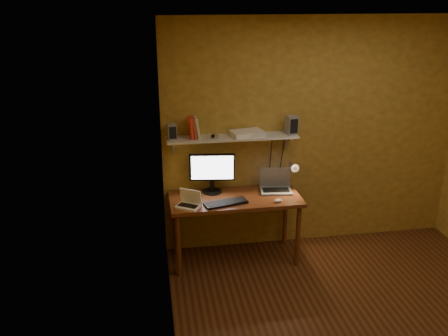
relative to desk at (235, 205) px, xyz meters
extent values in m
cube|color=#593517|center=(0.95, -1.28, -0.67)|extent=(3.40, 3.20, 0.02)
cube|color=silver|center=(0.95, -1.28, 1.95)|extent=(3.40, 3.20, 0.02)
cube|color=gold|center=(0.95, 0.33, 0.64)|extent=(3.40, 0.02, 2.60)
cube|color=gold|center=(-0.76, -1.28, 0.64)|extent=(0.02, 3.20, 2.60)
cube|color=brown|center=(0.00, 0.00, 0.07)|extent=(1.40, 0.60, 0.04)
cylinder|color=brown|center=(-0.64, -0.24, -0.31)|extent=(0.05, 0.05, 0.71)
cylinder|color=brown|center=(0.64, -0.24, -0.31)|extent=(0.05, 0.05, 0.71)
cylinder|color=brown|center=(-0.64, 0.24, -0.31)|extent=(0.05, 0.05, 0.71)
cylinder|color=brown|center=(0.64, 0.24, -0.31)|extent=(0.05, 0.05, 0.71)
cube|color=silver|center=(0.00, 0.19, 0.70)|extent=(1.40, 0.25, 0.02)
cube|color=silver|center=(-0.62, 0.30, 0.60)|extent=(0.03, 0.03, 0.18)
cube|color=silver|center=(0.62, 0.30, 0.60)|extent=(0.03, 0.03, 0.18)
cylinder|color=black|center=(-0.23, 0.18, 0.09)|extent=(0.23, 0.23, 0.02)
cube|color=black|center=(-0.23, 0.18, 0.17)|extent=(0.05, 0.04, 0.15)
cube|color=black|center=(-0.23, 0.18, 0.38)|extent=(0.49, 0.09, 0.30)
cube|color=white|center=(-0.23, 0.16, 0.38)|extent=(0.45, 0.06, 0.26)
cube|color=gray|center=(0.47, 0.08, 0.10)|extent=(0.37, 0.28, 0.02)
cube|color=black|center=(0.47, 0.08, 0.11)|extent=(0.30, 0.17, 0.00)
cube|color=gray|center=(0.48, 0.17, 0.22)|extent=(0.35, 0.11, 0.24)
cube|color=#13173B|center=(0.48, 0.17, 0.22)|extent=(0.30, 0.08, 0.20)
cube|color=white|center=(-0.52, -0.17, 0.10)|extent=(0.28, 0.26, 0.02)
cube|color=black|center=(-0.52, -0.17, 0.11)|extent=(0.21, 0.18, 0.00)
cube|color=white|center=(-0.49, -0.12, 0.18)|extent=(0.22, 0.16, 0.16)
cube|color=black|center=(-0.49, -0.12, 0.18)|extent=(0.19, 0.14, 0.14)
cube|color=black|center=(-0.13, -0.15, 0.10)|extent=(0.47, 0.24, 0.02)
ellipsoid|color=white|center=(0.42, -0.19, 0.10)|extent=(0.09, 0.06, 0.03)
cube|color=silver|center=(0.66, 0.24, 0.08)|extent=(0.05, 0.06, 0.08)
cylinder|color=silver|center=(0.66, 0.24, 0.23)|extent=(0.02, 0.02, 0.28)
cylinder|color=silver|center=(0.66, 0.16, 0.37)|extent=(0.01, 0.16, 0.01)
cone|color=silver|center=(0.66, 0.08, 0.37)|extent=(0.09, 0.09, 0.09)
sphere|color=#FFE0A5|center=(0.66, 0.06, 0.37)|extent=(0.04, 0.04, 0.04)
cube|color=gray|center=(-0.64, 0.18, 0.79)|extent=(0.10, 0.10, 0.16)
cube|color=gray|center=(0.64, 0.18, 0.81)|extent=(0.13, 0.13, 0.20)
cube|color=red|center=(-0.44, 0.20, 0.82)|extent=(0.05, 0.15, 0.22)
cube|color=#AC4431|center=(-0.41, 0.20, 0.82)|extent=(0.06, 0.15, 0.23)
cube|color=beige|center=(-0.38, 0.20, 0.82)|extent=(0.06, 0.15, 0.23)
cube|color=silver|center=(-0.22, 0.14, 0.74)|extent=(0.11, 0.06, 0.06)
cylinder|color=black|center=(-0.22, 0.12, 0.74)|extent=(0.04, 0.03, 0.04)
cube|color=white|center=(0.16, 0.18, 0.74)|extent=(0.37, 0.29, 0.06)
camera|label=1|loc=(-0.87, -4.56, 2.14)|focal=38.00mm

